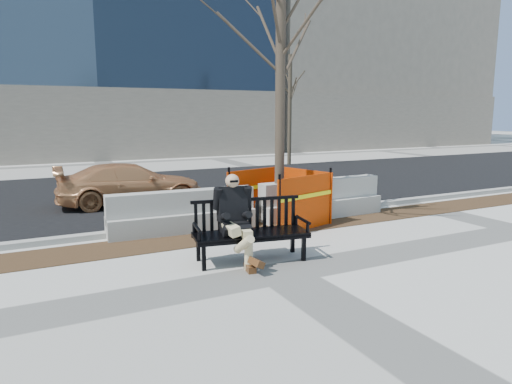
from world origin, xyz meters
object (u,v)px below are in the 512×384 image
sedan (132,204)px  jersey_barrier_left (183,232)px  jersey_barrier_right (320,217)px  seated_man (234,261)px  bench (251,261)px  tree_fence (279,223)px

sedan → jersey_barrier_left: size_ratio=1.25×
sedan → jersey_barrier_right: (3.94, -3.84, 0.00)m
seated_man → jersey_barrier_left: seated_man is taller
sedan → jersey_barrier_right: size_ratio=1.19×
bench → jersey_barrier_right: bearing=46.5°
bench → jersey_barrier_right: 3.86m
jersey_barrier_left → jersey_barrier_right: bearing=-0.2°
bench → jersey_barrier_left: (-0.46, 2.51, 0.00)m
bench → sedan: size_ratio=0.51×
bench → jersey_barrier_right: (3.09, 2.32, 0.00)m
tree_fence → jersey_barrier_left: (-2.28, 0.30, 0.00)m
bench → jersey_barrier_left: 2.55m
sedan → bench: bearing=-169.7°
tree_fence → bench: bearing=-129.5°
seated_man → bench: bearing=-10.8°
sedan → jersey_barrier_left: sedan is taller
tree_fence → jersey_barrier_right: tree_fence is taller
sedan → seated_man: bearing=-172.2°
seated_man → tree_fence: 2.98m
bench → tree_fence: (1.82, 2.21, 0.00)m
sedan → jersey_barrier_left: bearing=-171.5°
bench → seated_man: 0.30m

